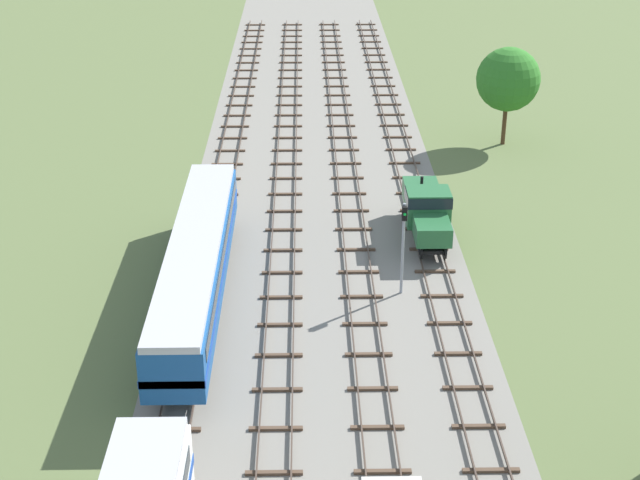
% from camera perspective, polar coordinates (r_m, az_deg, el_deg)
% --- Properties ---
extents(ground_plane, '(480.00, 480.00, 0.00)m').
position_cam_1_polar(ground_plane, '(58.12, -0.04, -0.45)').
color(ground_plane, '#5B6B3D').
extents(ballast_bed, '(17.51, 176.00, 0.01)m').
position_cam_1_polar(ballast_bed, '(58.12, -0.04, -0.45)').
color(ballast_bed, gray).
rests_on(ballast_bed, ground).
extents(track_far_left, '(2.40, 126.00, 0.29)m').
position_cam_1_polar(track_far_left, '(59.25, -6.60, 0.04)').
color(track_far_left, '#47382D').
rests_on(track_far_left, ground).
extents(track_left, '(2.40, 126.00, 0.29)m').
position_cam_1_polar(track_left, '(58.97, -2.24, 0.07)').
color(track_left, '#47382D').
rests_on(track_left, ground).
extents(track_centre_left, '(2.40, 126.00, 0.29)m').
position_cam_1_polar(track_centre_left, '(59.04, 2.13, 0.11)').
color(track_centre_left, '#47382D').
rests_on(track_centre_left, ground).
extents(track_centre, '(2.40, 126.00, 0.29)m').
position_cam_1_polar(track_centre, '(59.45, 6.47, 0.14)').
color(track_centre, '#47382D').
rests_on(track_centre, ground).
extents(passenger_coach_far_left_mid, '(2.96, 22.00, 3.80)m').
position_cam_1_polar(passenger_coach_far_left_mid, '(50.90, -7.53, -1.37)').
color(passenger_coach_far_left_mid, '#194C8C').
rests_on(passenger_coach_far_left_mid, ground).
extents(shunter_loco_centre_midfar, '(2.74, 8.46, 3.10)m').
position_cam_1_polar(shunter_loco_centre_midfar, '(59.01, 6.52, 1.93)').
color(shunter_loco_centre_midfar, '#286638').
rests_on(shunter_loco_centre_midfar, ground).
extents(signal_post_nearest, '(0.28, 0.47, 5.49)m').
position_cam_1_polar(signal_post_nearest, '(51.46, 5.10, 0.14)').
color(signal_post_nearest, gray).
rests_on(signal_post_nearest, ground).
extents(lineside_tree_0, '(5.01, 5.01, 7.85)m').
position_cam_1_polar(lineside_tree_0, '(75.67, 11.39, 9.57)').
color(lineside_tree_0, '#4C331E').
rests_on(lineside_tree_0, ground).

